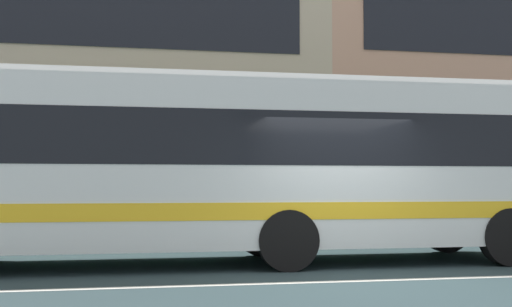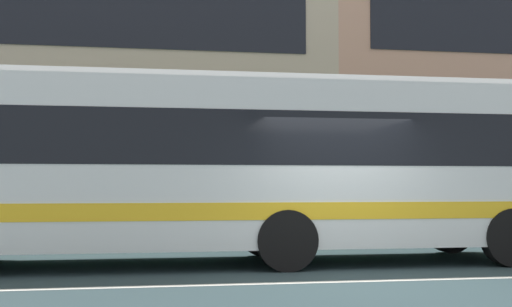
% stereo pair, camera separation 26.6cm
% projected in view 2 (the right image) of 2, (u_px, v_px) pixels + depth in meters
% --- Properties ---
extents(ground_plane, '(160.00, 160.00, 0.00)m').
position_uv_depth(ground_plane, '(363.00, 281.00, 9.28)').
color(ground_plane, '#293A3E').
extents(lane_centre_line, '(60.00, 0.16, 0.01)m').
position_uv_depth(lane_centre_line, '(363.00, 281.00, 9.28)').
color(lane_centre_line, silver).
rests_on(lane_centre_line, ground_plane).
extents(hedge_row_far, '(21.24, 1.10, 1.15)m').
position_uv_depth(hedge_row_far, '(312.00, 219.00, 15.39)').
color(hedge_row_far, '#307034').
rests_on(hedge_row_far, ground_plane).
extents(transit_bus, '(11.28, 2.59, 3.27)m').
position_uv_depth(transit_bus, '(236.00, 163.00, 11.44)').
color(transit_bus, silver).
rests_on(transit_bus, ground_plane).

